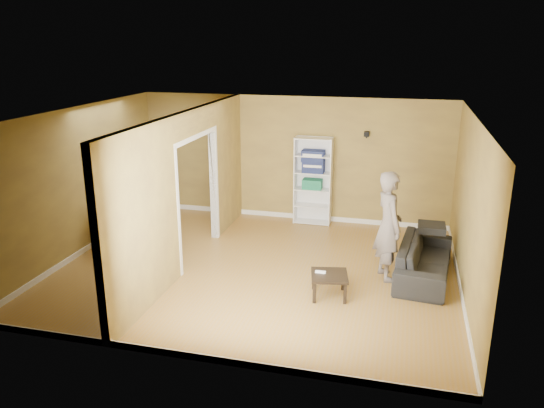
% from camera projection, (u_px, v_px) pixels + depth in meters
% --- Properties ---
extents(room_shell, '(6.50, 6.50, 6.50)m').
position_uv_depth(room_shell, '(257.00, 195.00, 8.53)').
color(room_shell, olive).
rests_on(room_shell, ground).
extents(partition, '(0.22, 5.50, 2.60)m').
position_uv_depth(partition, '(188.00, 190.00, 8.82)').
color(partition, '#A48C3D').
rests_on(partition, ground).
extents(wall_speaker, '(0.10, 0.10, 0.10)m').
position_uv_depth(wall_speaker, '(367.00, 134.00, 10.49)').
color(wall_speaker, black).
rests_on(wall_speaker, room_shell).
extents(sofa, '(2.06, 1.05, 0.75)m').
position_uv_depth(sofa, '(425.00, 254.00, 8.55)').
color(sofa, black).
rests_on(sofa, ground).
extents(person, '(0.93, 0.84, 2.08)m').
position_uv_depth(person, '(389.00, 217.00, 8.31)').
color(person, slate).
rests_on(person, ground).
extents(bookshelf, '(0.76, 0.33, 1.81)m').
position_uv_depth(bookshelf, '(313.00, 180.00, 10.95)').
color(bookshelf, white).
rests_on(bookshelf, ground).
extents(paper_box_teal, '(0.39, 0.26, 0.20)m').
position_uv_depth(paper_box_teal, '(312.00, 184.00, 10.93)').
color(paper_box_teal, '#17634D').
rests_on(paper_box_teal, bookshelf).
extents(paper_box_navy_b, '(0.44, 0.29, 0.22)m').
position_uv_depth(paper_box_navy_b, '(314.00, 167.00, 10.81)').
color(paper_box_navy_b, navy).
rests_on(paper_box_navy_b, bookshelf).
extents(paper_box_navy_c, '(0.45, 0.30, 0.23)m').
position_uv_depth(paper_box_navy_c, '(313.00, 155.00, 10.75)').
color(paper_box_navy_c, navy).
rests_on(paper_box_navy_c, bookshelf).
extents(coffee_table, '(0.54, 0.54, 0.36)m').
position_uv_depth(coffee_table, '(329.00, 278.00, 7.89)').
color(coffee_table, black).
rests_on(coffee_table, ground).
extents(game_controller, '(0.16, 0.04, 0.03)m').
position_uv_depth(game_controller, '(320.00, 272.00, 7.92)').
color(game_controller, white).
rests_on(game_controller, coffee_table).
extents(dining_table, '(1.20, 0.80, 0.75)m').
position_uv_depth(dining_table, '(133.00, 211.00, 9.76)').
color(dining_table, '#EEC386').
rests_on(dining_table, ground).
extents(chair_left, '(0.46, 0.46, 0.87)m').
position_uv_depth(chair_left, '(98.00, 219.00, 10.03)').
color(chair_left, tan).
rests_on(chair_left, ground).
extents(chair_near, '(0.61, 0.61, 1.00)m').
position_uv_depth(chair_near, '(119.00, 230.00, 9.27)').
color(chair_near, tan).
rests_on(chair_near, ground).
extents(chair_far, '(0.64, 0.64, 1.05)m').
position_uv_depth(chair_far, '(155.00, 208.00, 10.39)').
color(chair_far, '#D5B788').
rests_on(chair_far, ground).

